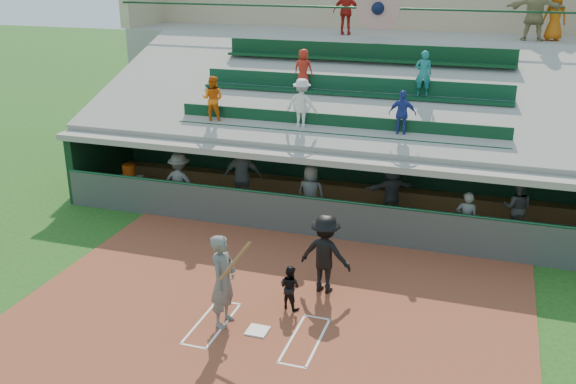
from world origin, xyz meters
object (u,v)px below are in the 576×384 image
(home_plate, at_px, (257,331))
(white_table, at_px, (130,187))
(batter_at_plate, at_px, (223,280))
(water_cooler, at_px, (129,171))
(catcher, at_px, (290,287))

(home_plate, bearing_deg, white_table, 137.47)
(home_plate, height_order, batter_at_plate, batter_at_plate)
(home_plate, xyz_separation_m, water_cooler, (-6.65, 6.13, 0.85))
(water_cooler, bearing_deg, home_plate, -42.68)
(catcher, bearing_deg, water_cooler, -17.45)
(batter_at_plate, distance_m, catcher, 1.59)
(batter_at_plate, relative_size, catcher, 1.99)
(home_plate, bearing_deg, batter_at_plate, 173.74)
(home_plate, xyz_separation_m, catcher, (0.34, 1.12, 0.49))
(home_plate, distance_m, water_cooler, 9.09)
(catcher, relative_size, water_cooler, 2.51)
(batter_at_plate, bearing_deg, white_table, 134.37)
(white_table, bearing_deg, batter_at_plate, -57.34)
(batter_at_plate, xyz_separation_m, catcher, (1.10, 1.03, -0.50))
(home_plate, xyz_separation_m, batter_at_plate, (-0.76, 0.08, 0.99))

